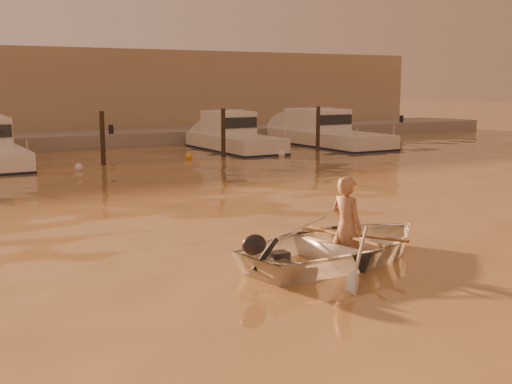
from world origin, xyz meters
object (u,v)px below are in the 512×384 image
waterfront_building (36,94)px  moored_boat_4 (234,137)px  dinghy (342,244)px  person (346,227)px  moored_boat_5 (326,132)px

waterfront_building → moored_boat_4: bearing=-59.6°
dinghy → person: size_ratio=2.22×
person → moored_boat_4: moored_boat_4 is taller
person → dinghy: bearing=90.0°
person → moored_boat_4: bearing=-32.6°
dinghy → moored_boat_5: (11.91, 17.10, 0.34)m
dinghy → person: bearing=-90.0°
dinghy → waterfront_building: (0.39, 28.10, 2.12)m
moored_boat_5 → person: bearing=-124.7°
moored_boat_4 → person: bearing=-111.6°
moored_boat_4 → waterfront_building: bearing=120.4°
person → waterfront_building: (0.30, 28.08, 1.82)m
dinghy → moored_boat_5: 20.84m
dinghy → waterfront_building: waterfront_building is taller
moored_boat_5 → waterfront_building: 16.02m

